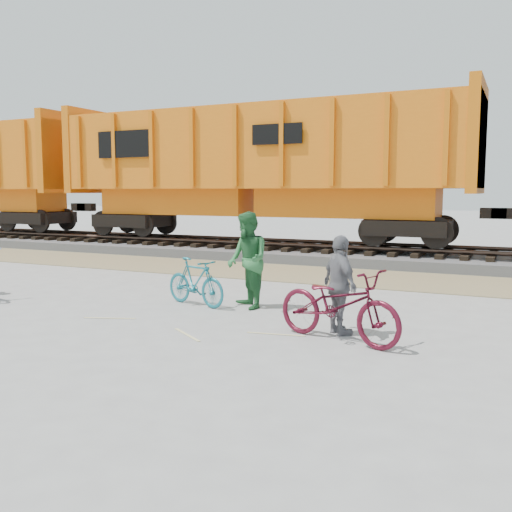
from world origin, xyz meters
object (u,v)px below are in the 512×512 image
object	(u,v)px
person_man	(247,260)
person_woman	(340,285)
bicycle_teal	(195,282)
bicycle_maroon	(338,305)
hopper_car_center	(257,166)

from	to	relation	value
person_man	person_woman	size ratio (longest dim) A/B	1.19
bicycle_teal	bicycle_maroon	distance (m)	3.49
bicycle_maroon	person_woman	xyz separation A→B (m)	(-0.10, 0.40, 0.22)
bicycle_teal	person_man	xyz separation A→B (m)	(1.00, 0.20, 0.44)
bicycle_teal	person_man	size ratio (longest dim) A/B	0.84
person_man	person_woman	xyz separation A→B (m)	(2.11, -1.16, -0.14)
person_man	person_woman	world-z (taller)	person_man
bicycle_maroon	person_man	size ratio (longest dim) A/B	1.14
bicycle_maroon	bicycle_teal	bearing A→B (deg)	84.44
hopper_car_center	bicycle_maroon	xyz separation A→B (m)	(5.79, -9.57, -2.47)
hopper_car_center	bicycle_maroon	distance (m)	11.46
bicycle_teal	bicycle_maroon	world-z (taller)	bicycle_maroon
hopper_car_center	person_man	world-z (taller)	hopper_car_center
bicycle_teal	hopper_car_center	bearing A→B (deg)	33.97
bicycle_maroon	person_man	world-z (taller)	person_man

